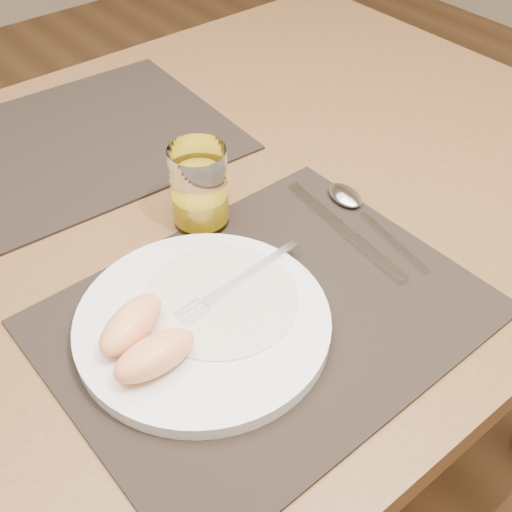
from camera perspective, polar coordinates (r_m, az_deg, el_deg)
The scene contains 11 objects.
ground at distance 1.43m, azimuth -5.13°, elevation -20.24°, with size 5.00×5.00×0.00m, color brown.
table at distance 0.89m, azimuth -7.73°, elevation -0.42°, with size 1.40×0.90×0.75m.
placemat_near at distance 0.70m, azimuth 0.88°, elevation -5.30°, with size 0.45×0.35×0.00m, color black.
placemat_far at distance 1.00m, azimuth -16.06°, elevation 9.53°, with size 0.45×0.35×0.00m, color black.
plate at distance 0.68m, azimuth -4.74°, elevation -5.92°, with size 0.27×0.27×0.02m, color white.
plate_dressing at distance 0.69m, azimuth -3.24°, elevation -3.80°, with size 0.17×0.17×0.00m.
fork at distance 0.70m, azimuth -2.28°, elevation -2.74°, with size 0.18×0.03×0.00m.
knife at distance 0.79m, azimuth 8.62°, elevation 1.63°, with size 0.04×0.22×0.01m.
spoon at distance 0.84m, azimuth 8.51°, elevation 4.80°, with size 0.05×0.19×0.01m.
juice_glass at distance 0.79m, azimuth -5.05°, elevation 5.81°, with size 0.07×0.07×0.11m.
grapefruit_wedges at distance 0.64m, azimuth -10.04°, elevation -7.31°, with size 0.10×0.11×0.03m.
Camera 1 is at (-0.31, -0.58, 1.27)m, focal length 45.00 mm.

